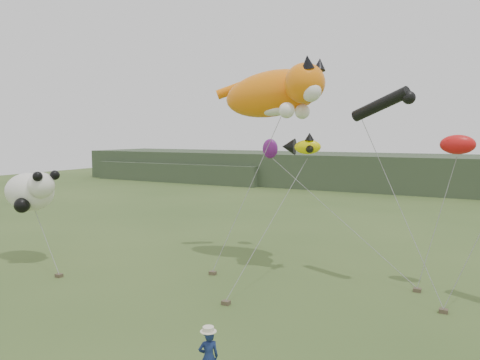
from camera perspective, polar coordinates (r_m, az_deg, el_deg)
ground at (r=15.37m, az=-3.51°, el=-19.01°), size 120.00×120.00×0.00m
headland at (r=57.70m, az=17.65°, el=0.88°), size 90.00×13.00×4.00m
festival_attendant at (r=12.78m, az=-3.86°, el=-20.78°), size 0.62×0.61×1.45m
sandbag_anchors at (r=19.70m, az=2.76°, el=-13.14°), size 15.92×5.77×0.15m
cat_kite at (r=23.02m, az=4.80°, el=10.61°), size 6.57×3.50×2.96m
fish_kite at (r=21.47m, az=7.40°, el=4.09°), size 2.02×1.35×1.03m
panda_kite at (r=25.72m, az=-24.12°, el=-1.26°), size 3.39×2.19×2.11m
misc_kites at (r=22.53m, az=15.35°, el=3.96°), size 10.72×3.50×1.32m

